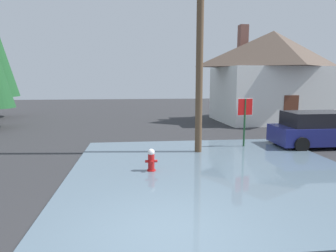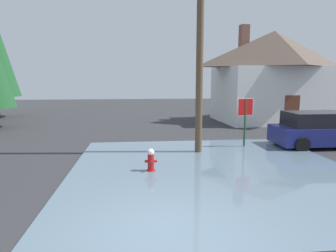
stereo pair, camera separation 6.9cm
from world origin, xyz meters
name	(u,v)px [view 1 (the left image)]	position (x,y,z in m)	size (l,w,h in m)	color
ground_plane	(168,237)	(0.00, 0.00, -0.05)	(80.00, 80.00, 0.10)	#2D2D30
flood_puddle	(213,171)	(1.89, 3.79, 0.03)	(9.30, 9.48, 0.07)	slate
fire_hydrant	(151,161)	(-0.14, 3.95, 0.39)	(0.40, 0.34, 0.80)	red
utility_pole	(200,27)	(1.91, 6.33, 5.00)	(1.60, 0.28, 9.64)	brown
stop_sign_far	(245,113)	(4.13, 7.08, 1.57)	(0.74, 0.17, 2.20)	#1E4C28
house	(271,75)	(9.03, 15.15, 3.29)	(8.39, 6.19, 6.83)	silver
parked_car	(320,130)	(7.64, 6.96, 0.76)	(4.42, 2.08, 1.58)	navy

